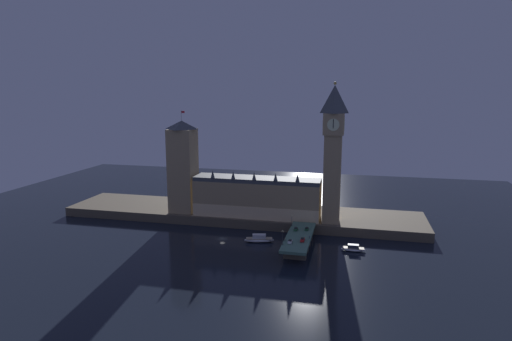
# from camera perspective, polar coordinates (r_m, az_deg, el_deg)

# --- Properties ---
(ground_plane) EXTENTS (400.00, 400.00, 0.00)m
(ground_plane) POSITION_cam_1_polar(r_m,az_deg,el_deg) (233.78, -4.52, -9.04)
(ground_plane) COLOR black
(embankment) EXTENTS (220.00, 42.00, 5.32)m
(embankment) POSITION_cam_1_polar(r_m,az_deg,el_deg) (268.55, -2.00, -5.81)
(embankment) COLOR brown
(embankment) RESTS_ON ground_plane
(parliament_hall) EXTENTS (74.37, 16.88, 27.75)m
(parliament_hall) POSITION_cam_1_polar(r_m,az_deg,el_deg) (252.31, 0.12, -3.54)
(parliament_hall) COLOR tan
(parliament_hall) RESTS_ON embankment
(clock_tower) EXTENTS (11.52, 11.63, 77.82)m
(clock_tower) POSITION_cam_1_polar(r_m,az_deg,el_deg) (238.25, 10.23, 2.73)
(clock_tower) COLOR tan
(clock_tower) RESTS_ON embankment
(victoria_tower) EXTENTS (15.12, 15.12, 61.63)m
(victoria_tower) POSITION_cam_1_polar(r_m,az_deg,el_deg) (263.13, -9.72, 0.54)
(victoria_tower) COLOR tan
(victoria_tower) RESTS_ON embankment
(bridge) EXTENTS (12.48, 46.00, 6.74)m
(bridge) POSITION_cam_1_polar(r_m,az_deg,el_deg) (219.04, 5.74, -9.19)
(bridge) COLOR #4C7560
(bridge) RESTS_ON ground_plane
(car_northbound_lead) EXTENTS (1.87, 4.58, 1.37)m
(car_northbound_lead) POSITION_cam_1_polar(r_m,az_deg,el_deg) (226.04, 5.33, -7.77)
(car_northbound_lead) COLOR #235633
(car_northbound_lead) RESTS_ON bridge
(car_northbound_trail) EXTENTS (2.01, 3.82, 1.50)m
(car_northbound_trail) POSITION_cam_1_polar(r_m,az_deg,el_deg) (207.55, 4.57, -9.42)
(car_northbound_trail) COLOR white
(car_northbound_trail) RESTS_ON bridge
(car_southbound_lead) EXTENTS (1.94, 4.50, 1.60)m
(car_southbound_lead) POSITION_cam_1_polar(r_m,az_deg,el_deg) (210.51, 6.23, -9.15)
(car_southbound_lead) COLOR red
(car_southbound_lead) RESTS_ON bridge
(car_southbound_trail) EXTENTS (1.84, 4.51, 1.31)m
(car_southbound_trail) POSITION_cam_1_polar(r_m,az_deg,el_deg) (227.21, 6.78, -7.71)
(car_southbound_trail) COLOR #235633
(car_southbound_trail) RESTS_ON bridge
(pedestrian_near_rail) EXTENTS (0.38, 0.38, 1.73)m
(pedestrian_near_rail) POSITION_cam_1_polar(r_m,az_deg,el_deg) (209.56, 3.89, -9.15)
(pedestrian_near_rail) COLOR black
(pedestrian_near_rail) RESTS_ON bridge
(pedestrian_mid_walk) EXTENTS (0.38, 0.38, 1.69)m
(pedestrian_mid_walk) POSITION_cam_1_polar(r_m,az_deg,el_deg) (214.48, 7.12, -8.75)
(pedestrian_mid_walk) COLOR black
(pedestrian_mid_walk) RESTS_ON bridge
(street_lamp_near) EXTENTS (1.34, 0.60, 7.14)m
(street_lamp_near) POSITION_cam_1_polar(r_m,az_deg,el_deg) (203.85, 3.57, -8.67)
(street_lamp_near) COLOR #2D3333
(street_lamp_near) RESTS_ON bridge
(street_lamp_far) EXTENTS (1.34, 0.60, 6.34)m
(street_lamp_far) POSITION_cam_1_polar(r_m,az_deg,el_deg) (231.67, 4.80, -6.44)
(street_lamp_far) COLOR #2D3333
(street_lamp_far) RESTS_ON bridge
(boat_upstream) EXTENTS (16.22, 8.03, 4.21)m
(boat_upstream) POSITION_cam_1_polar(r_m,az_deg,el_deg) (227.60, 0.42, -9.14)
(boat_upstream) COLOR white
(boat_upstream) RESTS_ON ground_plane
(boat_downstream) EXTENTS (12.01, 4.43, 3.34)m
(boat_downstream) POSITION_cam_1_polar(r_m,az_deg,el_deg) (220.95, 12.83, -10.12)
(boat_downstream) COLOR white
(boat_downstream) RESTS_ON ground_plane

